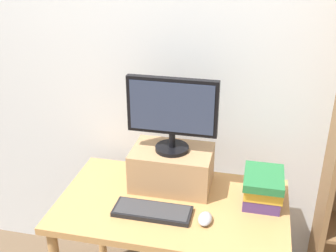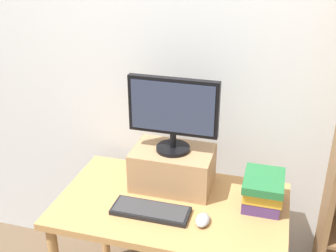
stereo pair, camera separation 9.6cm
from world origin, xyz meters
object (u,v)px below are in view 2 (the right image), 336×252
(computer_mouse, at_px, (203,220))
(book_stack, at_px, (263,190))
(computer_monitor, at_px, (173,111))
(keyboard, at_px, (151,211))
(desk, at_px, (171,218))
(riser_box, at_px, (173,168))

(computer_mouse, bearing_deg, book_stack, 41.76)
(computer_monitor, xyz_separation_m, keyboard, (-0.04, -0.26, -0.41))
(computer_monitor, bearing_deg, computer_mouse, -51.47)
(desk, distance_m, computer_mouse, 0.24)
(desk, relative_size, computer_mouse, 10.88)
(keyboard, height_order, computer_mouse, computer_mouse)
(computer_monitor, distance_m, keyboard, 0.49)
(desk, height_order, riser_box, riser_box)
(desk, height_order, keyboard, keyboard)
(desk, bearing_deg, computer_monitor, 102.90)
(desk, distance_m, computer_monitor, 0.54)
(computer_monitor, bearing_deg, desk, -77.10)
(riser_box, height_order, computer_mouse, riser_box)
(keyboard, bearing_deg, book_stack, 23.11)
(riser_box, xyz_separation_m, computer_monitor, (0.00, -0.00, 0.32))
(computer_mouse, relative_size, book_stack, 0.41)
(computer_monitor, distance_m, computer_mouse, 0.53)
(keyboard, distance_m, book_stack, 0.55)
(keyboard, height_order, book_stack, book_stack)
(computer_monitor, bearing_deg, book_stack, -5.67)
(riser_box, bearing_deg, computer_mouse, -51.62)
(keyboard, relative_size, book_stack, 1.47)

